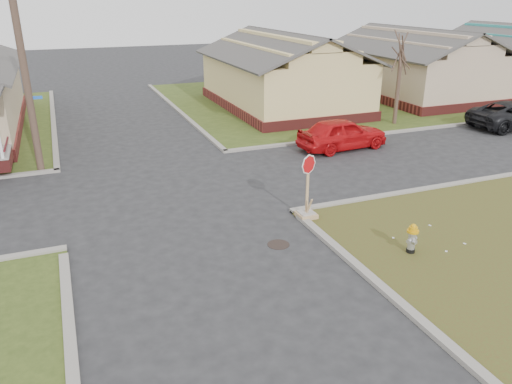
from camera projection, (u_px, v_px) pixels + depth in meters
name	position (u px, v px, depth m)	size (l,w,h in m)	color
ground	(200.00, 250.00, 14.09)	(120.00, 120.00, 0.00)	#232426
verge_far_right	(420.00, 90.00, 37.15)	(37.00, 19.00, 0.05)	#344518
curbs	(163.00, 190.00, 18.41)	(80.00, 40.00, 0.12)	gray
manhole	(278.00, 244.00, 14.41)	(0.64, 0.64, 0.01)	black
side_house_yellow	(282.00, 72.00, 30.95)	(7.60, 11.60, 4.70)	maroon
side_house_tan	(414.00, 65.00, 34.37)	(7.60, 11.60, 4.70)	maroon
utility_pole	(22.00, 54.00, 18.61)	(1.80, 0.28, 9.00)	#3C2E22
tree_mid_right	(398.00, 85.00, 26.89)	(0.22, 0.22, 4.20)	#3C2E22
fire_hydrant	(412.00, 237.00, 13.72)	(0.32, 0.32, 0.87)	black
stop_sign	(307.00, 204.00, 15.90)	(0.60, 0.59, 2.12)	tan
red_sedan	(342.00, 134.00, 23.04)	(1.72, 4.28, 1.46)	red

